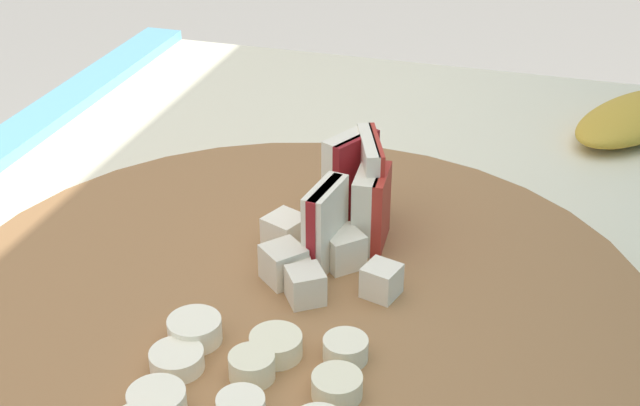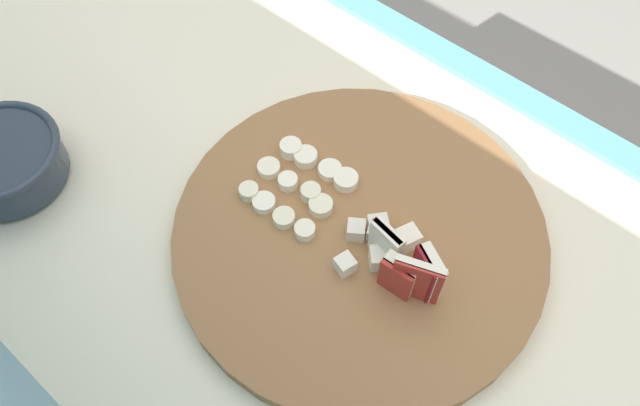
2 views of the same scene
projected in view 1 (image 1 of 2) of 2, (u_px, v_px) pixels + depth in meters
The scene contains 5 objects.
cutting_board at pixel (292, 313), 0.50m from camera, with size 0.41×0.41×0.02m, color olive.
apple_wedge_fan at pixel (354, 198), 0.53m from camera, with size 0.10×0.05×0.06m.
apple_dice_pile at pixel (317, 258), 0.51m from camera, with size 0.08×0.09×0.02m.
banana_slice_rows at pixel (238, 389), 0.41m from camera, with size 0.11×0.11×0.02m.
banana_peel at pixel (638, 117), 0.74m from camera, with size 0.16×0.07×0.02m, color gold.
Camera 1 is at (0.27, 0.12, 1.21)m, focal length 48.91 mm.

